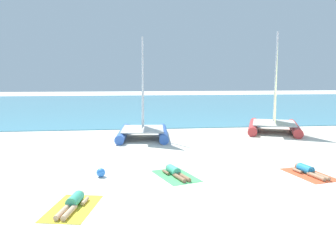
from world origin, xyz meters
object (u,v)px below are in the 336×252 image
at_px(sunbather_middle, 175,172).
at_px(sunbather_right, 308,171).
at_px(sailboat_blue, 143,123).
at_px(towel_middle, 176,176).
at_px(towel_left, 73,208).
at_px(towel_right, 309,175).
at_px(beach_ball, 101,173).
at_px(sailboat_red, 274,117).
at_px(sunbather_left, 73,203).

relative_size(sunbather_middle, sunbather_right, 0.98).
distance_m(sailboat_blue, towel_middle, 7.52).
height_order(towel_left, sunbather_middle, sunbather_middle).
bearing_deg(towel_right, sunbather_right, 100.50).
height_order(towel_left, sunbather_right, sunbather_right).
distance_m(sunbather_middle, beach_ball, 2.57).
bearing_deg(sailboat_red, towel_right, -84.58).
distance_m(sunbather_middle, sunbather_right, 4.73).
xyz_separation_m(sunbather_left, towel_right, (7.80, 2.03, -0.13)).
xyz_separation_m(sunbather_left, sunbather_right, (7.78, 2.10, 0.00)).
xyz_separation_m(sailboat_red, sunbather_middle, (-7.47, -8.52, -0.79)).
bearing_deg(sailboat_red, sunbather_left, -111.32).
bearing_deg(sailboat_red, sunbather_middle, -108.82).
height_order(sailboat_red, sunbather_left, sailboat_red).
bearing_deg(sunbather_middle, sailboat_red, 30.80).
relative_size(sailboat_red, towel_right, 3.27).
bearing_deg(towel_left, sailboat_blue, 76.95).
xyz_separation_m(sailboat_red, towel_left, (-10.56, -11.08, -0.92)).
xyz_separation_m(sailboat_red, towel_right, (-2.75, -8.98, -0.92)).
bearing_deg(sunbather_middle, beach_ball, 158.37).
bearing_deg(towel_middle, towel_left, -141.22).
distance_m(towel_left, beach_ball, 2.78).
distance_m(towel_middle, towel_right, 4.72).
bearing_deg(sailboat_red, sunbather_right, -84.76).
bearing_deg(towel_middle, towel_right, -4.83).
relative_size(towel_left, sunbather_left, 1.22).
height_order(towel_left, sunbather_left, sunbather_left).
bearing_deg(beach_ball, towel_middle, -5.06).
bearing_deg(towel_left, beach_ball, 79.18).
bearing_deg(sunbather_right, towel_right, -90.00).
bearing_deg(sunbather_left, towel_middle, 49.90).
bearing_deg(sunbather_right, towel_middle, 165.46).
bearing_deg(towel_middle, beach_ball, 174.94).
bearing_deg(sailboat_blue, sunbather_middle, -79.36).
height_order(sunbather_left, sunbather_middle, same).
distance_m(towel_middle, beach_ball, 2.60).
xyz_separation_m(sunbather_middle, beach_ball, (-2.57, 0.17, 0.02)).
height_order(sunbather_left, sunbather_right, same).
bearing_deg(sunbather_right, sunbather_middle, 164.71).
height_order(sailboat_red, sunbather_right, sailboat_red).
distance_m(sailboat_red, towel_middle, 11.40).
height_order(sailboat_blue, sunbather_right, sailboat_blue).
xyz_separation_m(sailboat_red, sunbather_right, (-2.76, -8.91, -0.79)).
distance_m(towel_left, towel_right, 8.09).
height_order(sailboat_blue, sunbather_left, sailboat_blue).
relative_size(towel_right, sunbather_right, 1.21).
height_order(sailboat_blue, sailboat_red, sailboat_red).
height_order(sunbather_right, beach_ball, sunbather_right).
relative_size(towel_left, sunbather_middle, 1.24).
height_order(sailboat_red, beach_ball, sailboat_red).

